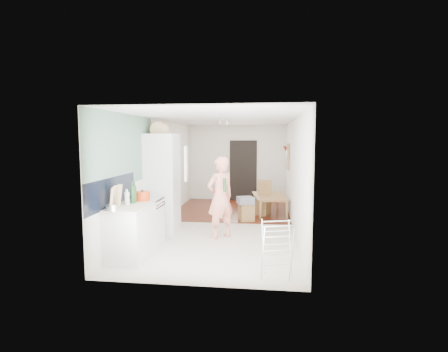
% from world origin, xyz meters
% --- Properties ---
extents(room_shell, '(3.20, 7.00, 2.50)m').
position_xyz_m(room_shell, '(0.00, 0.00, 1.25)').
color(room_shell, beige).
rests_on(room_shell, ground).
extents(floor, '(3.20, 7.00, 0.01)m').
position_xyz_m(floor, '(0.00, 0.00, 0.00)').
color(floor, '#C1B3A6').
rests_on(floor, ground).
extents(wood_floor_overlay, '(3.20, 3.30, 0.01)m').
position_xyz_m(wood_floor_overlay, '(0.00, 1.85, 0.01)').
color(wood_floor_overlay, '#56190D').
rests_on(wood_floor_overlay, room_shell).
extents(sage_wall_panel, '(0.02, 3.00, 1.30)m').
position_xyz_m(sage_wall_panel, '(-1.59, -2.00, 1.85)').
color(sage_wall_panel, '#557762').
rests_on(sage_wall_panel, room_shell).
extents(tile_splashback, '(0.02, 1.90, 0.50)m').
position_xyz_m(tile_splashback, '(-1.59, -2.55, 1.15)').
color(tile_splashback, black).
rests_on(tile_splashback, room_shell).
extents(doorway_recess, '(0.90, 0.04, 2.00)m').
position_xyz_m(doorway_recess, '(0.20, 3.48, 1.00)').
color(doorway_recess, black).
rests_on(doorway_recess, room_shell).
extents(base_cabinet, '(0.60, 0.90, 0.86)m').
position_xyz_m(base_cabinet, '(-1.30, -2.55, 0.43)').
color(base_cabinet, silver).
rests_on(base_cabinet, room_shell).
extents(worktop, '(0.62, 0.92, 0.06)m').
position_xyz_m(worktop, '(-1.30, -2.55, 0.89)').
color(worktop, beige).
rests_on(worktop, room_shell).
extents(range_cooker, '(0.60, 0.60, 0.88)m').
position_xyz_m(range_cooker, '(-1.30, -1.80, 0.44)').
color(range_cooker, silver).
rests_on(range_cooker, room_shell).
extents(cooker_top, '(0.60, 0.60, 0.04)m').
position_xyz_m(cooker_top, '(-1.30, -1.80, 0.90)').
color(cooker_top, silver).
rests_on(cooker_top, room_shell).
extents(fridge_housing, '(0.66, 0.66, 2.15)m').
position_xyz_m(fridge_housing, '(-1.27, -0.78, 1.07)').
color(fridge_housing, silver).
rests_on(fridge_housing, room_shell).
extents(fridge_door, '(0.14, 0.56, 0.70)m').
position_xyz_m(fridge_door, '(-0.66, -1.08, 1.55)').
color(fridge_door, silver).
rests_on(fridge_door, room_shell).
extents(fridge_interior, '(0.02, 0.52, 0.66)m').
position_xyz_m(fridge_interior, '(-0.96, -0.78, 1.55)').
color(fridge_interior, white).
rests_on(fridge_interior, room_shell).
extents(pinboard, '(0.03, 0.90, 0.70)m').
position_xyz_m(pinboard, '(1.58, 1.90, 1.55)').
color(pinboard, tan).
rests_on(pinboard, room_shell).
extents(pinboard_frame, '(0.00, 0.94, 0.74)m').
position_xyz_m(pinboard_frame, '(1.57, 1.90, 1.55)').
color(pinboard_frame, olive).
rests_on(pinboard_frame, room_shell).
extents(wall_sconce, '(0.18, 0.18, 0.16)m').
position_xyz_m(wall_sconce, '(1.54, 2.55, 1.75)').
color(wall_sconce, maroon).
rests_on(wall_sconce, room_shell).
extents(person, '(0.86, 0.84, 1.99)m').
position_xyz_m(person, '(0.05, -1.05, 0.99)').
color(person, '#F58C75').
rests_on(person, floor).
extents(dining_table, '(0.87, 1.34, 0.44)m').
position_xyz_m(dining_table, '(1.10, 1.39, 0.22)').
color(dining_table, olive).
rests_on(dining_table, floor).
extents(dining_chair, '(0.50, 0.50, 0.93)m').
position_xyz_m(dining_chair, '(0.86, 1.25, 0.47)').
color(dining_chair, olive).
rests_on(dining_chair, floor).
extents(stool, '(0.44, 0.44, 0.44)m').
position_xyz_m(stool, '(0.49, 0.49, 0.22)').
color(stool, olive).
rests_on(stool, floor).
extents(grey_drape, '(0.48, 0.48, 0.17)m').
position_xyz_m(grey_drape, '(0.47, 0.45, 0.53)').
color(grey_drape, gray).
rests_on(grey_drape, stool).
extents(drying_rack, '(0.52, 0.49, 0.83)m').
position_xyz_m(drying_rack, '(1.16, -3.05, 0.42)').
color(drying_rack, silver).
rests_on(drying_rack, floor).
extents(bread_bin, '(0.41, 0.40, 0.18)m').
position_xyz_m(bread_bin, '(-1.33, -0.69, 2.24)').
color(bread_bin, tan).
rests_on(bread_bin, fridge_housing).
extents(red_casserole, '(0.32, 0.32, 0.17)m').
position_xyz_m(red_casserole, '(-1.26, -2.01, 1.00)').
color(red_casserole, red).
rests_on(red_casserole, cooker_top).
extents(steel_pan, '(0.22, 0.22, 0.10)m').
position_xyz_m(steel_pan, '(-1.40, -2.97, 0.97)').
color(steel_pan, silver).
rests_on(steel_pan, worktop).
extents(held_bottle, '(0.06, 0.06, 0.27)m').
position_xyz_m(held_bottle, '(0.16, -1.23, 1.13)').
color(held_bottle, '#19421B').
rests_on(held_bottle, person).
extents(bottle_a, '(0.07, 0.07, 0.30)m').
position_xyz_m(bottle_a, '(-1.33, -2.23, 1.07)').
color(bottle_a, '#19421B').
rests_on(bottle_a, worktop).
extents(bottle_b, '(0.09, 0.09, 0.30)m').
position_xyz_m(bottle_b, '(-1.33, -2.31, 1.07)').
color(bottle_b, '#19421B').
rests_on(bottle_b, worktop).
extents(bottle_c, '(0.09, 0.09, 0.21)m').
position_xyz_m(bottle_c, '(-1.39, -2.41, 1.03)').
color(bottle_c, silver).
rests_on(bottle_c, worktop).
extents(pepper_mill_front, '(0.07, 0.07, 0.21)m').
position_xyz_m(pepper_mill_front, '(-1.38, -2.10, 1.03)').
color(pepper_mill_front, tan).
rests_on(pepper_mill_front, worktop).
extents(pepper_mill_back, '(0.08, 0.08, 0.24)m').
position_xyz_m(pepper_mill_back, '(-1.40, -2.02, 1.04)').
color(pepper_mill_back, tan).
rests_on(pepper_mill_back, worktop).
extents(chopping_boards, '(0.08, 0.29, 0.39)m').
position_xyz_m(chopping_boards, '(-1.39, -2.84, 1.11)').
color(chopping_boards, tan).
rests_on(chopping_boards, worktop).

